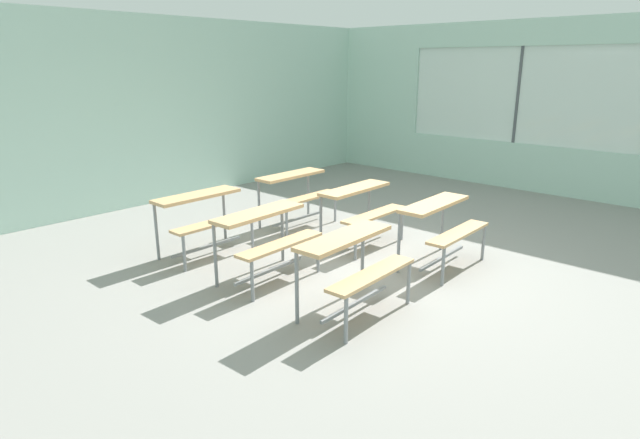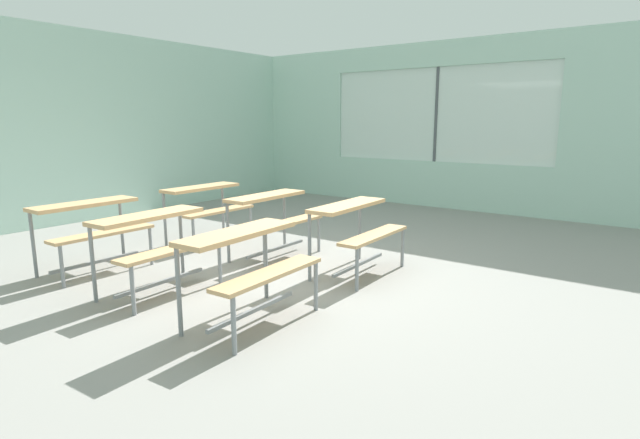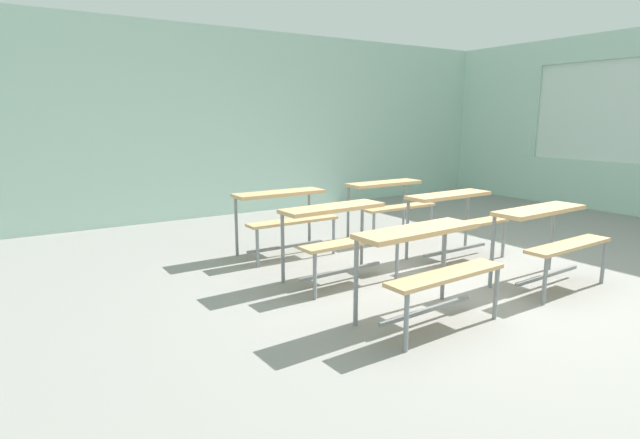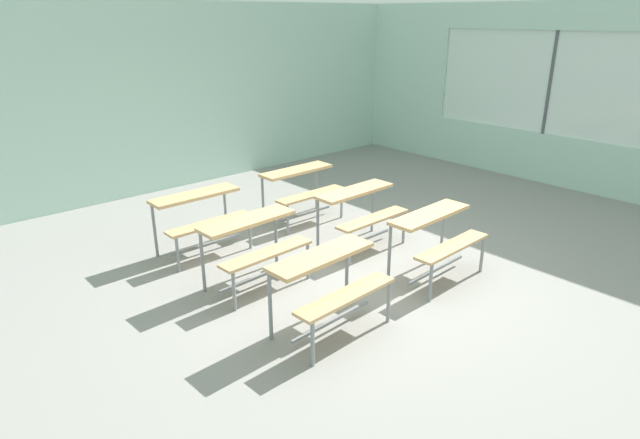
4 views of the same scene
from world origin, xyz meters
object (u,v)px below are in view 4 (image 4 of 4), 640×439
Objects in this scene: desk_bench_r0c0 at (330,276)px; desk_bench_r1c0 at (254,237)px; desk_bench_r1c1 at (361,205)px; desk_bench_r2c0 at (200,209)px; desk_bench_r0c1 at (437,230)px; desk_bench_r2c1 at (302,183)px.

desk_bench_r0c0 is 1.00× the size of desk_bench_r1c0.
desk_bench_r1c1 is 1.97m from desk_bench_r2c0.
desk_bench_r0c1 is 2.83m from desk_bench_r2c0.
desk_bench_r1c1 is at bearing -37.27° from desk_bench_r2c0.
desk_bench_r1c0 is 1.58m from desk_bench_r1c1.
desk_bench_r2c0 is 1.63m from desk_bench_r2c1.
desk_bench_r1c1 is at bearing -92.53° from desk_bench_r2c1.
desk_bench_r2c0 is at bearing 122.59° from desk_bench_r0c1.
desk_bench_r1c1 is 1.01× the size of desk_bench_r2c1.
desk_bench_r1c0 and desk_bench_r2c1 have the same top height.
desk_bench_r1c0 is 2.01m from desk_bench_r2c1.
desk_bench_r0c0 is at bearing -124.83° from desk_bench_r2c1.
desk_bench_r0c1 is at bearing -55.79° from desk_bench_r2c0.
desk_bench_r2c1 is at bearing 33.16° from desk_bench_r1c0.
desk_bench_r1c1 is 1.22m from desk_bench_r2c1.
desk_bench_r0c0 is at bearing -144.88° from desk_bench_r1c1.
desk_bench_r0c0 is at bearing -92.95° from desk_bench_r1c0.
desk_bench_r1c1 is (-0.02, 1.14, 0.00)m from desk_bench_r0c1.
desk_bench_r1c1 is 1.01× the size of desk_bench_r2c0.
desk_bench_r1c1 is at bearing 33.51° from desk_bench_r0c0.
desk_bench_r2c0 is at bearing 87.10° from desk_bench_r0c0.
desk_bench_r0c1 is 1.02× the size of desk_bench_r2c1.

